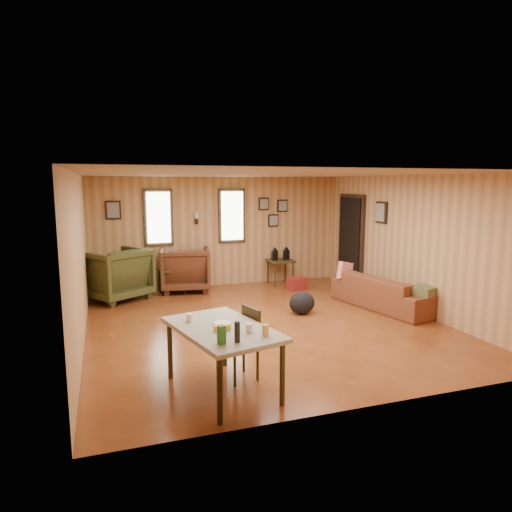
{
  "coord_description": "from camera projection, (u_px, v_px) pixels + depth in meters",
  "views": [
    {
      "loc": [
        -2.41,
        -6.76,
        2.25
      ],
      "look_at": [
        0.0,
        0.4,
        1.05
      ],
      "focal_mm": 32.0,
      "sensor_mm": 36.0,
      "label": 1
    }
  ],
  "objects": [
    {
      "name": "recliner_green",
      "position": [
        115.0,
        272.0,
        8.87
      ],
      "size": [
        1.47,
        1.45,
        1.12
      ],
      "primitive_type": "imported",
      "rotation": [
        0.0,
        0.0,
        -2.56
      ],
      "color": "#3D401D",
      "rests_on": "ground"
    },
    {
      "name": "sofa_pillows",
      "position": [
        385.0,
        282.0,
        8.16
      ],
      "size": [
        1.11,
        1.91,
        0.4
      ],
      "rotation": [
        0.0,
        0.0,
        0.38
      ],
      "color": "brown",
      "rests_on": "sofa"
    },
    {
      "name": "sofa",
      "position": [
        385.0,
        286.0,
        8.29
      ],
      "size": [
        1.01,
        2.15,
        0.81
      ],
      "primitive_type": "imported",
      "rotation": [
        0.0,
        0.0,
        1.77
      ],
      "color": "brown",
      "rests_on": "ground"
    },
    {
      "name": "cooler",
      "position": [
        297.0,
        284.0,
        9.77
      ],
      "size": [
        0.42,
        0.33,
        0.27
      ],
      "rotation": [
        0.0,
        0.0,
        0.19
      ],
      "color": "maroon",
      "rests_on": "ground"
    },
    {
      "name": "dining_table",
      "position": [
        223.0,
        333.0,
        4.9
      ],
      "size": [
        1.17,
        1.58,
        0.93
      ],
      "rotation": [
        0.0,
        0.0,
        0.24
      ],
      "color": "gray",
      "rests_on": "ground"
    },
    {
      "name": "room",
      "position": [
        268.0,
        247.0,
        7.56
      ],
      "size": [
        5.54,
        6.04,
        2.44
      ],
      "color": "brown",
      "rests_on": "ground"
    },
    {
      "name": "backpack",
      "position": [
        302.0,
        303.0,
        7.92
      ],
      "size": [
        0.49,
        0.39,
        0.4
      ],
      "rotation": [
        0.0,
        0.0,
        0.11
      ],
      "color": "black",
      "rests_on": "ground"
    },
    {
      "name": "side_table",
      "position": [
        280.0,
        259.0,
        10.21
      ],
      "size": [
        0.55,
        0.55,
        0.86
      ],
      "rotation": [
        0.0,
        0.0,
        0.01
      ],
      "color": "#393219",
      "rests_on": "ground"
    },
    {
      "name": "end_table",
      "position": [
        172.0,
        276.0,
        9.41
      ],
      "size": [
        0.56,
        0.52,
        0.63
      ],
      "rotation": [
        0.0,
        0.0,
        0.16
      ],
      "color": "#393219",
      "rests_on": "ground"
    },
    {
      "name": "dining_chair",
      "position": [
        244.0,
        339.0,
        5.28
      ],
      "size": [
        0.46,
        0.46,
        0.84
      ],
      "rotation": [
        0.0,
        0.0,
        0.26
      ],
      "color": "#3D401D",
      "rests_on": "ground"
    },
    {
      "name": "recliner_brown",
      "position": [
        186.0,
        267.0,
        9.63
      ],
      "size": [
        1.14,
        1.09,
        1.03
      ],
      "primitive_type": "imported",
      "rotation": [
        0.0,
        0.0,
        2.97
      ],
      "color": "#512B18",
      "rests_on": "ground"
    }
  ]
}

